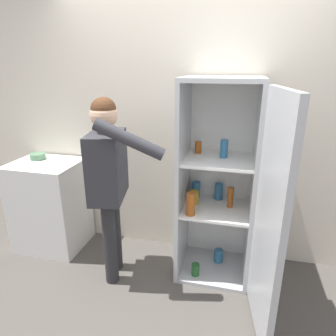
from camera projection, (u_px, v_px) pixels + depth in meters
ground_plane at (165, 313)px, 2.37m from camera, size 12.00×12.00×0.00m
wall_back at (190, 129)px, 2.84m from camera, size 7.00×0.06×2.55m
refrigerator at (227, 189)px, 2.49m from camera, size 0.78×1.21×1.77m
person at (109, 171)px, 2.47m from camera, size 0.72×0.60×1.62m
counter at (50, 205)px, 3.13m from camera, size 0.66×0.56×0.93m
bowl at (38, 156)px, 3.07m from camera, size 0.15×0.15×0.06m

